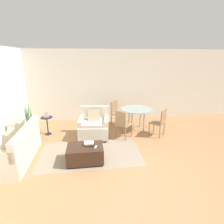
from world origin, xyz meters
TOP-DOWN VIEW (x-y plane):
  - ground_plane at (0.00, 0.00)m, footprint 20.00×20.00m
  - wall_back at (0.00, 3.54)m, footprint 12.00×0.06m
  - area_rug at (-0.69, 0.78)m, footprint 2.61×1.52m
  - couch at (-2.51, 0.69)m, footprint 0.85×1.73m
  - armchair at (-0.55, 1.80)m, footprint 1.00×0.95m
  - ottoman at (-0.82, 0.41)m, footprint 0.86×0.58m
  - book_stack at (-0.72, 0.46)m, footprint 0.25×0.18m
  - tv_remote_primary at (-0.56, 0.34)m, footprint 0.08×0.14m
  - potted_plant at (-2.60, 2.16)m, footprint 0.43×0.43m
  - side_table at (-2.06, 2.18)m, footprint 0.37×0.37m
  - picture_frame at (-2.06, 2.18)m, footprint 0.15×0.07m
  - dining_table at (0.92, 2.19)m, footprint 1.08×1.08m
  - dining_chair_near_left at (0.32, 1.58)m, footprint 0.59×0.59m
  - dining_chair_near_right at (1.53, 1.58)m, footprint 0.59×0.59m
  - dining_chair_far_left at (0.32, 2.80)m, footprint 0.59×0.59m

SIDE VIEW (x-z plane):
  - ground_plane at x=0.00m, z-range 0.00..0.00m
  - area_rug at x=-0.69m, z-range 0.00..0.01m
  - ottoman at x=-0.82m, z-range 0.02..0.43m
  - potted_plant at x=-2.60m, z-range -0.37..0.89m
  - couch at x=-2.51m, z-range -0.15..0.77m
  - armchair at x=-0.55m, z-range -0.10..0.84m
  - side_table at x=-2.06m, z-range 0.11..0.71m
  - tv_remote_primary at x=-0.56m, z-range 0.41..0.42m
  - book_stack at x=-0.72m, z-range 0.41..0.49m
  - dining_chair_near_left at x=0.32m, z-range 0.07..0.97m
  - dining_chair_near_right at x=1.53m, z-range 0.07..0.97m
  - dining_chair_far_left at x=0.32m, z-range 0.07..0.97m
  - dining_table at x=0.92m, z-range 0.29..1.06m
  - picture_frame at x=-2.06m, z-range 0.59..0.79m
  - wall_back at x=0.00m, z-range 0.00..2.75m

